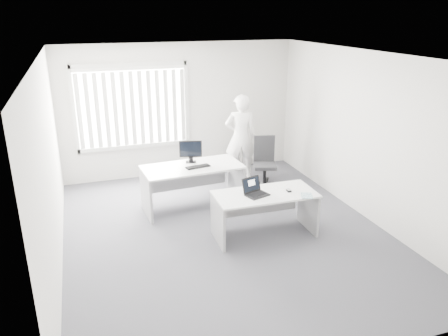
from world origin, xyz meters
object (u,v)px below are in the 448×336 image
object	(u,v)px
desk_near	(265,205)
person	(241,137)
monitor	(191,152)
office_chair	(264,171)
desk_far	(193,178)
laptop	(258,188)

from	to	relation	value
desk_near	person	distance (m)	2.60
person	monitor	world-z (taller)	person
office_chair	desk_near	bearing A→B (deg)	-96.47
desk_far	monitor	xyz separation A→B (m)	(0.03, 0.21, 0.43)
desk_far	monitor	distance (m)	0.48
person	laptop	bearing A→B (deg)	90.29
person	laptop	size ratio (longest dim) A/B	5.37
desk_near	office_chair	size ratio (longest dim) A/B	1.58
desk_far	monitor	world-z (taller)	monitor
monitor	desk_far	bearing A→B (deg)	-82.35
monitor	desk_near	bearing A→B (deg)	-48.04
desk_near	office_chair	bearing A→B (deg)	67.52
desk_near	desk_far	xyz separation A→B (m)	(-0.81, 1.37, 0.06)
monitor	person	bearing A→B (deg)	51.13
person	laptop	world-z (taller)	person
desk_near	office_chair	world-z (taller)	office_chair
desk_near	person	bearing A→B (deg)	79.03
desk_far	laptop	size ratio (longest dim) A/B	5.37
desk_near	desk_far	bearing A→B (deg)	121.66
desk_near	monitor	xyz separation A→B (m)	(-0.77, 1.58, 0.48)
desk_far	person	size ratio (longest dim) A/B	1.00
monitor	office_chair	bearing A→B (deg)	28.74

